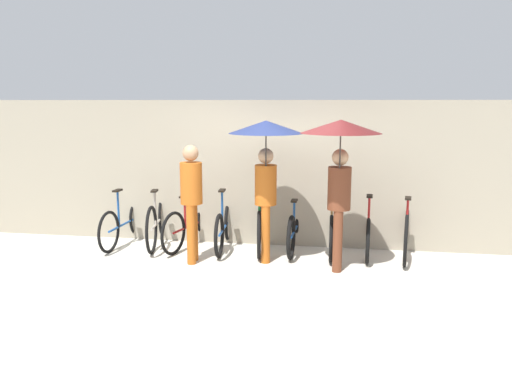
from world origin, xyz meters
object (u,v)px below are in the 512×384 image
object	(u,v)px
pedestrian_trailing	(340,151)
parked_bicycle_7	(368,231)
parked_bicycle_0	(125,222)
parked_bicycle_3	(224,226)
pedestrian_center	(266,151)
parked_bicycle_4	(259,226)
parked_bicycle_2	(192,224)
parked_bicycle_6	(331,229)
pedestrian_leading	(191,194)
parked_bicycle_8	(406,231)
parked_bicycle_5	(295,228)
parked_bicycle_1	(158,221)

from	to	relation	value
pedestrian_trailing	parked_bicycle_7	bearing A→B (deg)	-113.65
parked_bicycle_0	parked_bicycle_3	size ratio (longest dim) A/B	1.06
pedestrian_center	parked_bicycle_4	bearing A→B (deg)	-82.35
parked_bicycle_0	parked_bicycle_2	bearing A→B (deg)	-84.68
parked_bicycle_2	parked_bicycle_6	size ratio (longest dim) A/B	0.98
pedestrian_leading	parked_bicycle_4	bearing A→B (deg)	-142.27
parked_bicycle_0	parked_bicycle_8	world-z (taller)	parked_bicycle_0
parked_bicycle_5	parked_bicycle_8	size ratio (longest dim) A/B	0.97
pedestrian_leading	pedestrian_center	size ratio (longest dim) A/B	0.83
parked_bicycle_7	parked_bicycle_5	bearing A→B (deg)	92.98
parked_bicycle_4	parked_bicycle_3	bearing A→B (deg)	86.13
parked_bicycle_4	parked_bicycle_6	world-z (taller)	parked_bicycle_6
parked_bicycle_6	parked_bicycle_8	world-z (taller)	parked_bicycle_6
parked_bicycle_1	parked_bicycle_7	distance (m)	3.42
parked_bicycle_2	pedestrian_leading	bearing A→B (deg)	-149.06
parked_bicycle_5	parked_bicycle_8	bearing A→B (deg)	-90.11
parked_bicycle_4	pedestrian_center	xyz separation A→B (m)	(0.19, -0.68, 1.28)
parked_bicycle_5	pedestrian_center	world-z (taller)	pedestrian_center
parked_bicycle_3	parked_bicycle_5	size ratio (longest dim) A/B	0.97
parked_bicycle_8	pedestrian_center	xyz separation A→B (m)	(-2.09, -0.68, 1.27)
parked_bicycle_3	parked_bicycle_8	size ratio (longest dim) A/B	0.93
pedestrian_leading	pedestrian_trailing	xyz separation A→B (m)	(2.11, -0.11, 0.67)
parked_bicycle_3	parked_bicycle_6	xyz separation A→B (m)	(1.71, 0.09, 0.01)
parked_bicycle_3	pedestrian_center	distance (m)	1.64
parked_bicycle_4	pedestrian_trailing	xyz separation A→B (m)	(1.23, -0.91, 1.31)
parked_bicycle_5	parked_bicycle_7	size ratio (longest dim) A/B	1.00
parked_bicycle_1	parked_bicycle_7	bearing A→B (deg)	-98.59
parked_bicycle_0	pedestrian_leading	size ratio (longest dim) A/B	1.00
parked_bicycle_0	parked_bicycle_1	bearing A→B (deg)	-83.80
parked_bicycle_4	parked_bicycle_7	world-z (taller)	parked_bicycle_4
parked_bicycle_6	pedestrian_center	size ratio (longest dim) A/B	0.85
parked_bicycle_5	pedestrian_leading	distance (m)	1.82
parked_bicycle_4	parked_bicycle_8	xyz separation A→B (m)	(2.28, 0.00, 0.01)
pedestrian_trailing	parked_bicycle_8	bearing A→B (deg)	-136.37
parked_bicycle_1	parked_bicycle_3	distance (m)	1.14
parked_bicycle_7	parked_bicycle_8	bearing A→B (deg)	-91.95
parked_bicycle_7	pedestrian_leading	bearing A→B (deg)	112.38
parked_bicycle_6	pedestrian_leading	xyz separation A→B (m)	(-2.02, -0.86, 0.65)
parked_bicycle_5	parked_bicycle_6	distance (m)	0.57
parked_bicycle_2	parked_bicycle_8	bearing A→B (deg)	-76.80
parked_bicycle_2	pedestrian_center	world-z (taller)	pedestrian_center
pedestrian_center	pedestrian_trailing	world-z (taller)	pedestrian_trailing
parked_bicycle_6	pedestrian_center	world-z (taller)	pedestrian_center
parked_bicycle_1	parked_bicycle_5	world-z (taller)	parked_bicycle_5
parked_bicycle_0	parked_bicycle_5	xyz separation A→B (m)	(2.85, 0.10, -0.01)
parked_bicycle_5	pedestrian_leading	size ratio (longest dim) A/B	0.98
parked_bicycle_5	parked_bicycle_6	xyz separation A→B (m)	(0.57, -0.03, 0.02)
parked_bicycle_2	pedestrian_trailing	world-z (taller)	pedestrian_trailing
parked_bicycle_3	pedestrian_trailing	bearing A→B (deg)	-119.44
parked_bicycle_3	parked_bicycle_6	bearing A→B (deg)	-90.61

